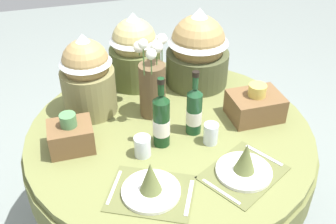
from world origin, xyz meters
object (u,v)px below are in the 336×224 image
Objects in this scene: place_setting_right at (245,165)px; woven_basket_side_left at (71,136)px; flower_vase at (152,84)px; gift_tub_back_right at (198,46)px; gift_tub_back_centre at (134,47)px; tumbler_near_left at (143,146)px; wine_bottle_centre at (194,110)px; wine_bottle_left at (161,120)px; tumbler_near_right at (211,134)px; gift_tub_back_left at (87,72)px; dining_table at (170,152)px; woven_basket_side_right at (255,105)px; place_setting_left at (151,185)px.

woven_basket_side_left is (-0.69, 0.38, 0.02)m from place_setting_right.
gift_tub_back_right is at bearing 36.26° from flower_vase.
tumbler_near_left is at bearing -99.75° from gift_tub_back_centre.
wine_bottle_centre is 0.49m from gift_tub_back_right.
wine_bottle_centre reaches higher than woven_basket_side_left.
tumbler_near_right is at bearing -14.05° from wine_bottle_left.
woven_basket_side_left is at bearing 151.25° from place_setting_right.
tumbler_near_right is 0.23× the size of gift_tub_back_right.
gift_tub_back_left is (-0.28, 0.37, 0.09)m from wine_bottle_left.
tumbler_near_left is 0.23× the size of gift_tub_back_centre.
dining_table is 3.30× the size of gift_tub_back_left.
wine_bottle_left is at bearing -90.60° from gift_tub_back_centre.
gift_tub_back_centre is 0.73m from woven_basket_side_right.
dining_table is 0.29m from wine_bottle_centre.
tumbler_near_right is at bearing -155.26° from woven_basket_side_right.
place_setting_right is 0.95× the size of gift_tub_back_right.
gift_tub_back_right is at bearing 58.95° from place_setting_left.
tumbler_near_left is (-0.17, -0.15, 0.20)m from dining_table.
wine_bottle_left is (-0.28, 0.29, 0.09)m from place_setting_right.
gift_tub_back_left reaches higher than gift_tub_back_centre.
tumbler_near_right is at bearing -63.89° from wine_bottle_centre.
place_setting_right is 0.88m from gift_tub_back_left.
gift_tub_back_right is at bearing 28.27° from woven_basket_side_left.
wine_bottle_centre is at bearing -174.59° from woven_basket_side_right.
tumbler_near_right is (0.35, 0.24, 0.00)m from place_setting_left.
tumbler_near_left is 0.49m from gift_tub_back_left.
place_setting_right reaches higher than tumbler_near_right.
place_setting_right is 0.98× the size of gift_tub_back_left.
gift_tub_back_right is 1.73× the size of woven_basket_side_right.
gift_tub_back_centre is (-0.28, 0.87, 0.18)m from place_setting_right.
gift_tub_back_left is at bearing -169.02° from gift_tub_back_right.
wine_bottle_left is 0.60m from gift_tub_back_right.
gift_tub_back_left is (-0.18, 0.42, 0.18)m from tumbler_near_left.
flower_vase reaches higher than wine_bottle_left.
woven_basket_side_right is at bearing -0.51° from woven_basket_side_left.
flower_vase is (0.15, 0.54, 0.13)m from place_setting_left.
flower_vase is 1.03× the size of gift_tub_back_right.
flower_vase is 0.35m from tumbler_near_left.
woven_basket_side_left is (-0.41, -0.49, -0.15)m from gift_tub_back_centre.
gift_tub_back_centre is (0.13, 0.87, 0.18)m from place_setting_left.
wine_bottle_centre is (0.30, 0.34, 0.08)m from place_setting_left.
flower_vase is at bearing 115.78° from place_setting_right.
wine_bottle_left is 3.62× the size of tumbler_near_left.
place_setting_right is 0.43m from woven_basket_side_right.
dining_table is at bearing 155.57° from wine_bottle_centre.
gift_tub_back_centre is at bearing 107.26° from wine_bottle_centre.
tumbler_near_right is at bearing -56.86° from flower_vase.
place_setting_left is at bearing -53.60° from woven_basket_side_left.
tumbler_near_right is 0.68m from gift_tub_back_left.
place_setting_left is at bearing -145.69° from tumbler_near_right.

